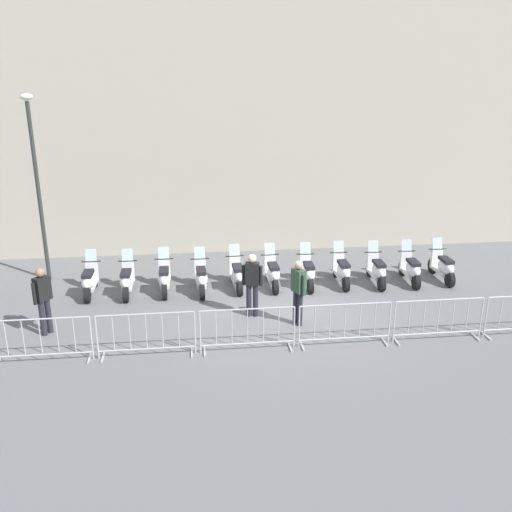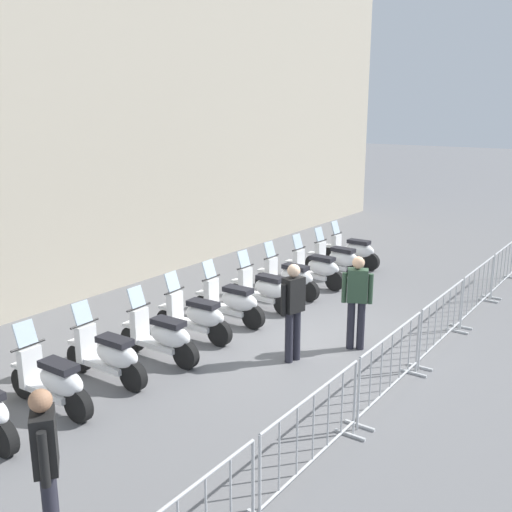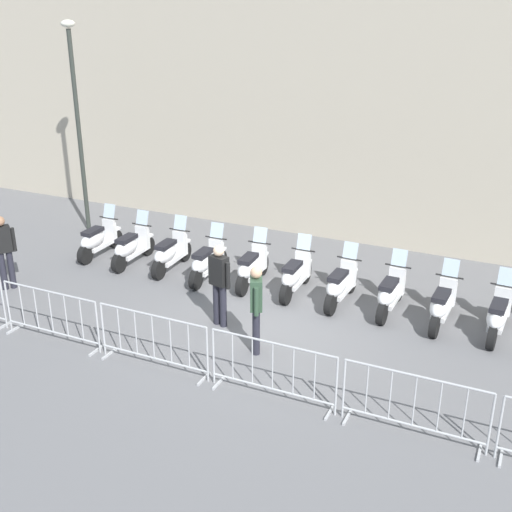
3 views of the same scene
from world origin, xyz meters
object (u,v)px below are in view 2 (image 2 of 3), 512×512
object	(u,v)px
barrier_segment_3	(442,322)
barrier_segment_4	(478,290)
motorcycle_4	(196,317)
motorcycle_10	(353,251)
motorcycle_6	(264,290)
officer_mid_plaza	(46,462)
officer_near_row_end	(357,297)
motorcycle_2	(108,355)
barrier_segment_5	(504,267)
officer_by_barriers	(293,307)
motorcycle_7	(289,278)
motorcycle_8	(316,269)
motorcycle_1	(53,381)
motorcycle_5	(231,302)
barrier_segment_2	(391,366)
motorcycle_3	(162,336)
barrier_segment_1	(313,434)
motorcycle_9	(337,260)

from	to	relation	value
barrier_segment_3	barrier_segment_4	bearing A→B (deg)	2.13
motorcycle_4	motorcycle_10	bearing A→B (deg)	1.67
motorcycle_6	officer_mid_plaza	xyz separation A→B (m)	(-7.00, -2.65, 0.53)
officer_near_row_end	motorcycle_2	bearing A→B (deg)	145.50
barrier_segment_5	officer_mid_plaza	xyz separation A→B (m)	(-11.84, 1.01, 0.45)
officer_mid_plaza	officer_by_barriers	size ratio (longest dim) A/B	1.00
motorcycle_7	barrier_segment_3	distance (m)	4.00
motorcycle_8	motorcycle_1	bearing A→B (deg)	-178.10
motorcycle_5	motorcycle_7	distance (m)	2.15
barrier_segment_5	officer_by_barriers	world-z (taller)	officer_by_barriers
barrier_segment_2	officer_near_row_end	bearing A→B (deg)	43.80
motorcycle_3	officer_near_row_end	xyz separation A→B (m)	(2.51, -2.39, 0.53)
motorcycle_1	motorcycle_7	xyz separation A→B (m)	(6.44, 0.31, 0.00)
motorcycle_1	barrier_segment_1	xyz separation A→B (m)	(0.98, -3.77, 0.07)
motorcycle_1	barrier_segment_1	world-z (taller)	motorcycle_1
motorcycle_2	motorcycle_10	xyz separation A→B (m)	(8.59, 0.30, 0.00)
motorcycle_2	officer_mid_plaza	world-z (taller)	officer_mid_plaza
barrier_segment_3	barrier_segment_4	world-z (taller)	same
barrier_segment_4	officer_mid_plaza	distance (m)	9.61
barrier_segment_3	barrier_segment_5	xyz separation A→B (m)	(4.61, 0.17, 0.00)
motorcycle_1	motorcycle_5	world-z (taller)	same
barrier_segment_1	officer_by_barriers	world-z (taller)	officer_by_barriers
motorcycle_5	motorcycle_4	bearing A→B (deg)	-178.02
motorcycle_7	motorcycle_8	world-z (taller)	same
motorcycle_1	motorcycle_2	size ratio (longest dim) A/B	1.00
barrier_segment_1	officer_near_row_end	size ratio (longest dim) A/B	1.28
motorcycle_6	officer_by_barriers	xyz separation A→B (m)	(-1.83, -1.99, 0.53)
motorcycle_6	motorcycle_8	size ratio (longest dim) A/B	1.00
motorcycle_5	motorcycle_8	xyz separation A→B (m)	(3.22, -0.00, 0.00)
motorcycle_2	motorcycle_5	bearing A→B (deg)	2.68
motorcycle_3	motorcycle_5	size ratio (longest dim) A/B	1.00
motorcycle_7	barrier_segment_4	world-z (taller)	motorcycle_7
motorcycle_5	motorcycle_9	world-z (taller)	same
motorcycle_5	officer_near_row_end	size ratio (longest dim) A/B	1.00
motorcycle_4	barrier_segment_5	bearing A→B (deg)	-27.57
barrier_segment_1	barrier_segment_2	distance (m)	2.31
motorcycle_1	barrier_segment_1	size ratio (longest dim) A/B	0.78
motorcycle_2	officer_mid_plaza	distance (m)	3.74
barrier_segment_1	barrier_segment_4	bearing A→B (deg)	2.13
motorcycle_4	officer_near_row_end	world-z (taller)	officer_near_row_end
motorcycle_1	motorcycle_8	xyz separation A→B (m)	(7.51, 0.25, 0.00)
motorcycle_10	barrier_segment_3	distance (m)	5.71
motorcycle_4	officer_near_row_end	bearing A→B (deg)	-60.84
motorcycle_8	barrier_segment_2	size ratio (longest dim) A/B	0.77
officer_mid_plaza	barrier_segment_5	bearing A→B (deg)	-4.89
motorcycle_9	barrier_segment_4	xyz separation A→B (m)	(-0.69, -3.79, 0.07)
motorcycle_3	officer_by_barriers	size ratio (longest dim) A/B	1.00
motorcycle_2	motorcycle_3	world-z (taller)	same
motorcycle_4	barrier_segment_1	bearing A→B (deg)	-119.38
motorcycle_5	officer_mid_plaza	distance (m)	6.52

